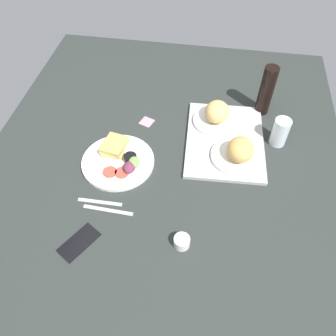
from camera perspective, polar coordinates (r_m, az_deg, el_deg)
The scene contains 12 objects.
ground_plane at distance 140.21cm, azimuth -1.08°, elevation -0.66°, with size 190.00×150.00×3.00cm, color #282D2B.
serving_tray at distance 151.00cm, azimuth 9.46°, elevation 4.58°, with size 45.00×33.00×1.60cm, color #B2B2AD.
bread_plate_near at distance 155.10cm, azimuth 8.10°, elevation 8.77°, with size 20.09×20.09×9.91cm.
bread_plate_far at distance 140.89cm, azimuth 11.75°, elevation 2.62°, with size 21.03×21.03×9.83cm.
plate_with_salad at distance 141.82cm, azimuth -8.13°, elevation 1.44°, with size 29.77×29.77×5.40cm.
drinking_glass at distance 152.17cm, azimuth 18.18°, elevation 5.72°, with size 6.92×6.92×12.66cm, color silver.
soda_bottle at distance 162.63cm, azimuth 16.08°, elevation 12.30°, with size 6.40×6.40×23.79cm, color black.
espresso_cup at distance 119.04cm, azimuth 2.32°, elevation -12.18°, with size 5.60×5.60×4.00cm, color silver.
fork at distance 131.87cm, azimuth -11.29°, elevation -5.56°, with size 17.00×1.40×0.50cm, color #B7B7BC.
knife at distance 129.30cm, azimuth -9.97°, elevation -6.91°, with size 19.00×1.40×0.50cm, color #B7B7BC.
cell_phone at distance 124.56cm, azimuth -14.64°, elevation -11.87°, with size 14.40×7.20×0.80cm, color black.
sticky_note at distance 158.76cm, azimuth -3.55°, elevation 7.71°, with size 5.60×5.60×0.12cm, color pink.
Camera 1 is at (86.38, 16.48, 107.71)cm, focal length 36.56 mm.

